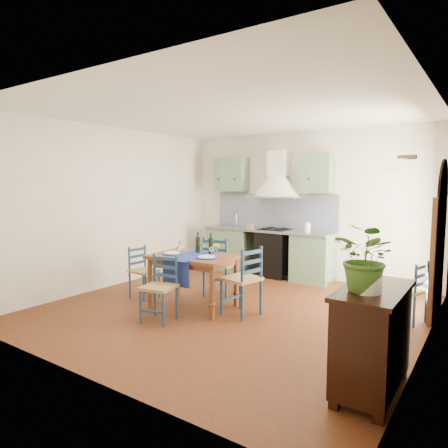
% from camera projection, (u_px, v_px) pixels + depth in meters
% --- Properties ---
extents(floor, '(5.00, 5.00, 0.00)m').
position_uv_depth(floor, '(232.00, 309.00, 5.81)').
color(floor, '#45200E').
rests_on(floor, ground).
extents(back_wall, '(5.00, 0.96, 2.80)m').
position_uv_depth(back_wall, '(276.00, 222.00, 7.85)').
color(back_wall, white).
rests_on(back_wall, ground).
extents(right_wall, '(0.26, 5.00, 2.80)m').
position_uv_depth(right_wall, '(431.00, 227.00, 4.50)').
color(right_wall, white).
rests_on(right_wall, ground).
extents(left_wall, '(0.04, 5.00, 2.80)m').
position_uv_depth(left_wall, '(115.00, 207.00, 7.07)').
color(left_wall, white).
rests_on(left_wall, ground).
extents(ceiling, '(5.00, 5.00, 0.01)m').
position_uv_depth(ceiling, '(233.00, 112.00, 5.52)').
color(ceiling, white).
rests_on(ceiling, back_wall).
extents(dining_table, '(1.27, 0.97, 1.09)m').
position_uv_depth(dining_table, '(193.00, 261.00, 5.85)').
color(dining_table, brown).
rests_on(dining_table, ground).
extents(chair_near, '(0.48, 0.48, 0.87)m').
position_uv_depth(chair_near, '(160.00, 287.00, 5.30)').
color(chair_near, navy).
rests_on(chair_near, ground).
extents(chair_far, '(0.53, 0.53, 0.98)m').
position_uv_depth(chair_far, '(219.00, 265.00, 6.45)').
color(chair_far, navy).
rests_on(chair_far, ground).
extents(chair_left, '(0.40, 0.40, 0.82)m').
position_uv_depth(chair_left, '(143.00, 271.00, 6.38)').
color(chair_left, navy).
rests_on(chair_left, ground).
extents(chair_right, '(0.53, 0.53, 0.97)m').
position_uv_depth(chair_right, '(243.00, 280.00, 5.49)').
color(chair_right, navy).
rests_on(chair_right, ground).
extents(chair_spare, '(0.47, 0.47, 0.82)m').
position_uv_depth(chair_spare, '(411.00, 291.00, 5.22)').
color(chair_spare, navy).
rests_on(chair_spare, ground).
extents(sideboard, '(0.50, 1.05, 0.94)m').
position_uv_depth(sideboard, '(372.00, 336.00, 3.47)').
color(sideboard, black).
rests_on(sideboard, ground).
extents(potted_plant, '(0.65, 0.61, 0.57)m').
position_uv_depth(potted_plant, '(367.00, 258.00, 3.26)').
color(potted_plant, '#3C6B24').
rests_on(potted_plant, sideboard).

